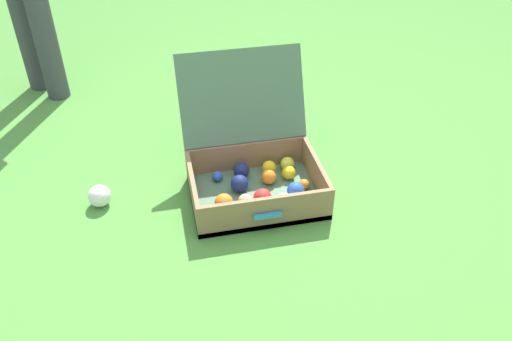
% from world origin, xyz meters
% --- Properties ---
extents(ground_plane, '(16.00, 16.00, 0.00)m').
position_xyz_m(ground_plane, '(0.00, 0.00, 0.00)').
color(ground_plane, '#4C8C38').
extents(open_suitcase, '(0.55, 0.60, 0.53)m').
position_xyz_m(open_suitcase, '(-0.05, 0.14, 0.11)').
color(open_suitcase, '#4C7051').
rests_on(open_suitcase, ground).
extents(stray_ball_on_grass, '(0.09, 0.09, 0.09)m').
position_xyz_m(stray_ball_on_grass, '(-0.70, 0.17, 0.05)').
color(stray_ball_on_grass, white).
rests_on(stray_ball_on_grass, ground).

